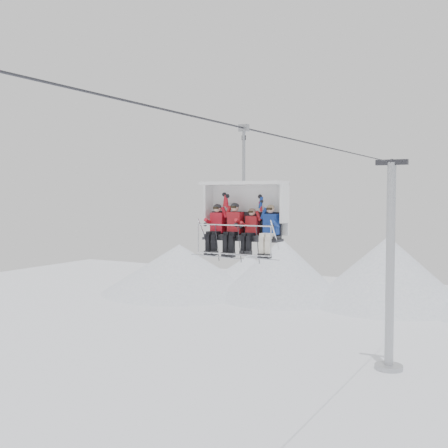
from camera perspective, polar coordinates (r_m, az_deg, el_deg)
The scene contains 8 objects.
ridgeline at distance 57.75m, azimuth 19.21°, elevation -5.56°, with size 72.00×21.00×7.00m.
lift_tower_right at distance 37.55m, azimuth 16.51°, elevation -5.51°, with size 2.00×1.80×13.48m.
haul_cable at distance 16.46m, azimuth 0.00°, elevation 10.18°, with size 0.06×0.06×50.00m, color #2E2E33.
chairlift_carrier at distance 17.58m, azimuth 2.21°, elevation 1.38°, with size 2.71×1.17×3.98m.
skier_far_left at distance 17.74m, azimuth -0.79°, elevation -0.26°, with size 0.43×1.69×1.71m.
skier_center_left at distance 17.45m, azimuth 1.00°, elevation -0.25°, with size 0.45×1.69×1.77m.
skier_center_right at distance 17.16m, azimuth 2.74°, elevation -0.55°, with size 0.38×1.69×1.52m.
skier_far_right at distance 16.91m, azimuth 4.65°, elevation -0.44°, with size 0.43×1.69×1.69m.
Camera 1 is at (7.88, -14.30, 11.23)m, focal length 45.00 mm.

